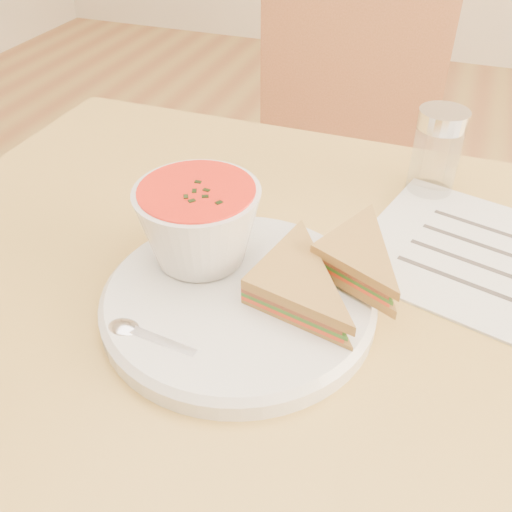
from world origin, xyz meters
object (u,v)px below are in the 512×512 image
at_px(dining_table, 314,509).
at_px(chair_far, 344,214).
at_px(condiment_shaker, 436,152).
at_px(plate, 239,301).
at_px(soup_bowl, 199,228).

height_order(dining_table, chair_far, chair_far).
distance_m(dining_table, condiment_shaker, 0.49).
bearing_deg(condiment_shaker, plate, -116.96).
xyz_separation_m(plate, soup_bowl, (-0.05, 0.03, 0.05)).
relative_size(chair_far, plate, 3.43).
bearing_deg(dining_table, plate, -158.56).
bearing_deg(plate, dining_table, 21.44).
xyz_separation_m(soup_bowl, condiment_shaker, (0.19, 0.24, -0.01)).
relative_size(plate, condiment_shaker, 2.46).
xyz_separation_m(dining_table, chair_far, (-0.11, 0.62, 0.06)).
bearing_deg(soup_bowl, condiment_shaker, 51.45).
bearing_deg(condiment_shaker, dining_table, -102.33).
bearing_deg(soup_bowl, dining_table, 0.17).
height_order(dining_table, soup_bowl, soup_bowl).
height_order(plate, soup_bowl, soup_bowl).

